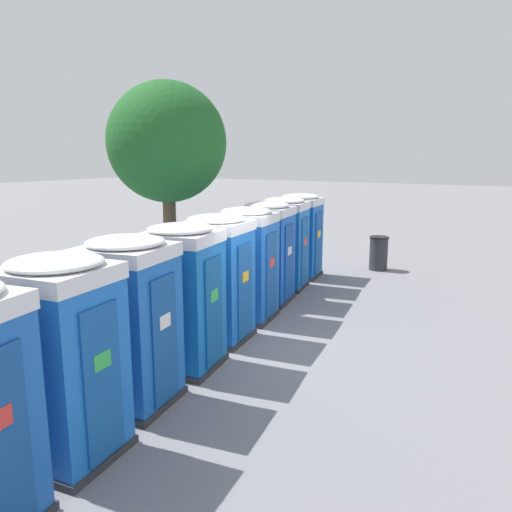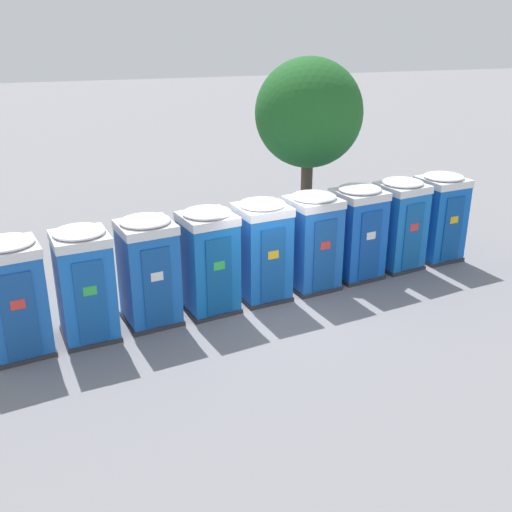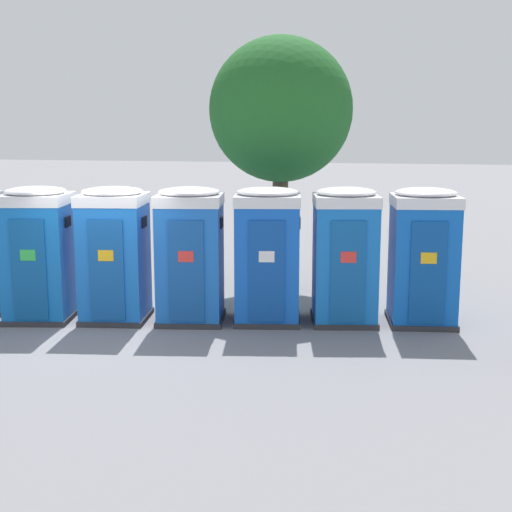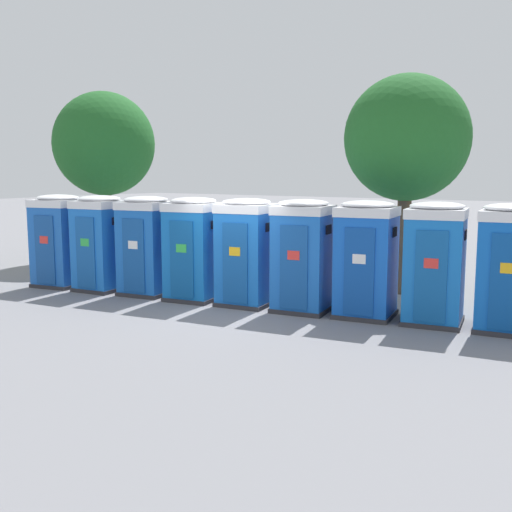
# 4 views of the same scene
# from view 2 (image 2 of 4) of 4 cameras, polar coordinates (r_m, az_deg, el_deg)

# --- Properties ---
(ground_plane) EXTENTS (120.00, 120.00, 0.00)m
(ground_plane) POSITION_cam_2_polar(r_m,az_deg,el_deg) (14.83, 1.37, -4.56)
(ground_plane) COLOR slate
(portapotty_0) EXTENTS (1.44, 1.41, 2.54)m
(portapotty_0) POSITION_cam_2_polar(r_m,az_deg,el_deg) (13.20, -22.08, -3.58)
(portapotty_0) COLOR #2D2D33
(portapotty_0) RESTS_ON ground
(portapotty_1) EXTENTS (1.32, 1.34, 2.54)m
(portapotty_1) POSITION_cam_2_polar(r_m,az_deg,el_deg) (13.34, -15.98, -2.51)
(portapotty_1) COLOR #2D2D33
(portapotty_1) RESTS_ON ground
(portapotty_2) EXTENTS (1.39, 1.38, 2.54)m
(portapotty_2) POSITION_cam_2_polar(r_m,az_deg,el_deg) (13.70, -10.19, -1.32)
(portapotty_2) COLOR #2D2D33
(portapotty_2) RESTS_ON ground
(portapotty_3) EXTENTS (1.40, 1.40, 2.54)m
(portapotty_3) POSITION_cam_2_polar(r_m,az_deg,el_deg) (14.09, -4.55, -0.38)
(portapotty_3) COLOR #2D2D33
(portapotty_3) RESTS_ON ground
(portapotty_4) EXTENTS (1.37, 1.36, 2.54)m
(portapotty_4) POSITION_cam_2_polar(r_m,az_deg,el_deg) (14.68, 0.58, 0.62)
(portapotty_4) COLOR #2D2D33
(portapotty_4) RESTS_ON ground
(portapotty_5) EXTENTS (1.40, 1.38, 2.54)m
(portapotty_5) POSITION_cam_2_polar(r_m,az_deg,el_deg) (15.34, 5.39, 1.47)
(portapotty_5) COLOR #2D2D33
(portapotty_5) RESTS_ON ground
(portapotty_6) EXTENTS (1.41, 1.38, 2.54)m
(portapotty_6) POSITION_cam_2_polar(r_m,az_deg,el_deg) (16.16, 9.61, 2.32)
(portapotty_6) COLOR #2D2D33
(portapotty_6) RESTS_ON ground
(portapotty_7) EXTENTS (1.39, 1.40, 2.54)m
(portapotty_7) POSITION_cam_2_polar(r_m,az_deg,el_deg) (17.04, 13.48, 3.04)
(portapotty_7) COLOR #2D2D33
(portapotty_7) RESTS_ON ground
(portapotty_8) EXTENTS (1.36, 1.35, 2.54)m
(portapotty_8) POSITION_cam_2_polar(r_m,az_deg,el_deg) (17.96, 17.05, 3.64)
(portapotty_8) COLOR #2D2D33
(portapotty_8) RESTS_ON ground
(street_tree_0) EXTENTS (3.15, 3.15, 5.59)m
(street_tree_0) POSITION_cam_2_polar(r_m,az_deg,el_deg) (17.97, 5.05, 13.33)
(street_tree_0) COLOR brown
(street_tree_0) RESTS_ON ground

